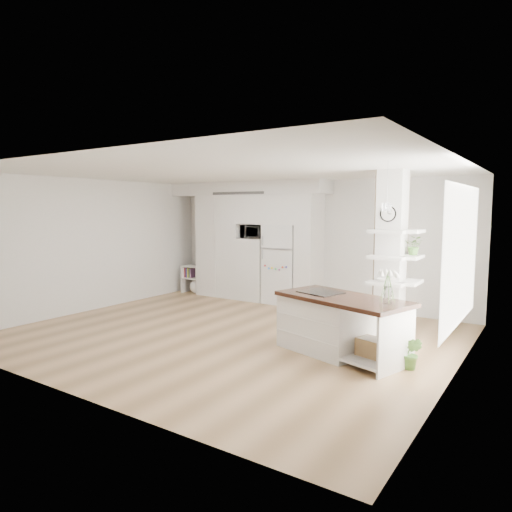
% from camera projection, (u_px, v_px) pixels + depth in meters
% --- Properties ---
extents(floor, '(7.00, 6.00, 0.01)m').
position_uv_depth(floor, '(230.00, 334.00, 7.66)').
color(floor, tan).
rests_on(floor, ground).
extents(room, '(7.04, 6.04, 2.72)m').
position_uv_depth(room, '(230.00, 224.00, 7.46)').
color(room, white).
rests_on(room, ground).
extents(cabinet_wall, '(4.00, 0.71, 2.70)m').
position_uv_depth(cabinet_wall, '(249.00, 234.00, 10.51)').
color(cabinet_wall, white).
rests_on(cabinet_wall, floor).
extents(refrigerator, '(0.78, 0.69, 1.75)m').
position_uv_depth(refrigerator, '(284.00, 264.00, 10.08)').
color(refrigerator, white).
rests_on(refrigerator, floor).
extents(column, '(0.69, 0.90, 2.70)m').
position_uv_depth(column, '(395.00, 257.00, 7.14)').
color(column, silver).
rests_on(column, floor).
extents(window, '(0.00, 2.40, 2.40)m').
position_uv_depth(window, '(461.00, 256.00, 5.83)').
color(window, white).
rests_on(window, room).
extents(pendant_light, '(0.12, 0.12, 0.10)m').
position_uv_depth(pendant_light, '(329.00, 207.00, 6.62)').
color(pendant_light, white).
rests_on(pendant_light, room).
extents(kitchen_island, '(2.08, 1.42, 1.43)m').
position_uv_depth(kitchen_island, '(331.00, 322.00, 6.67)').
color(kitchen_island, white).
rests_on(kitchen_island, floor).
extents(bookshelf, '(0.59, 0.36, 0.68)m').
position_uv_depth(bookshelf, '(195.00, 281.00, 11.33)').
color(bookshelf, white).
rests_on(bookshelf, floor).
extents(floor_plant_a, '(0.25, 0.21, 0.44)m').
position_uv_depth(floor_plant_a, '(412.00, 353.00, 5.94)').
color(floor_plant_a, '#3F6C2B').
rests_on(floor_plant_a, floor).
extents(floor_plant_b, '(0.39, 0.39, 0.52)m').
position_uv_depth(floor_plant_b, '(451.00, 313.00, 8.05)').
color(floor_plant_b, '#3F6C2B').
rests_on(floor_plant_b, floor).
extents(microwave, '(0.54, 0.37, 0.30)m').
position_uv_depth(microwave, '(254.00, 232.00, 10.37)').
color(microwave, '#2D2D2D').
rests_on(microwave, cabinet_wall).
extents(shelf_plant, '(0.27, 0.23, 0.30)m').
position_uv_depth(shelf_plant, '(414.00, 245.00, 7.13)').
color(shelf_plant, '#3F6C2B').
rests_on(shelf_plant, column).
extents(decor_bowl, '(0.22, 0.22, 0.05)m').
position_uv_depth(decor_bowl, '(384.00, 280.00, 7.03)').
color(decor_bowl, white).
rests_on(decor_bowl, column).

